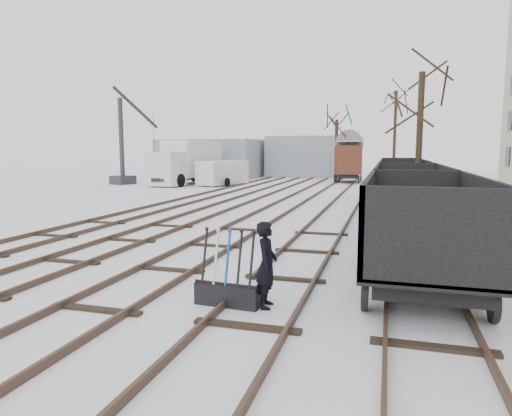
{
  "coord_description": "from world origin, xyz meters",
  "views": [
    {
      "loc": [
        5.23,
        -10.15,
        3.05
      ],
      "look_at": [
        1.26,
        3.55,
        1.2
      ],
      "focal_mm": 32.0,
      "sensor_mm": 36.0,
      "label": 1
    }
  ],
  "objects_px": {
    "ground_frame": "(228,291)",
    "freight_wagon_a": "(421,245)",
    "crane": "(123,159)",
    "lorry": "(186,162)",
    "box_van_wagon": "(349,159)",
    "panel_van": "(223,173)",
    "worker": "(267,265)"
  },
  "relations": [
    {
      "from": "box_van_wagon",
      "to": "crane",
      "type": "distance_m",
      "value": 20.3
    },
    {
      "from": "worker",
      "to": "panel_van",
      "type": "distance_m",
      "value": 30.13
    },
    {
      "from": "freight_wagon_a",
      "to": "crane",
      "type": "distance_m",
      "value": 33.71
    },
    {
      "from": "ground_frame",
      "to": "worker",
      "type": "xyz_separation_m",
      "value": [
        0.75,
        0.1,
        0.56
      ]
    },
    {
      "from": "freight_wagon_a",
      "to": "box_van_wagon",
      "type": "relative_size",
      "value": 1.19
    },
    {
      "from": "lorry",
      "to": "ground_frame",
      "type": "bearing_deg",
      "value": -54.47
    },
    {
      "from": "lorry",
      "to": "crane",
      "type": "xyz_separation_m",
      "value": [
        -5.42,
        -1.23,
        0.27
      ]
    },
    {
      "from": "crane",
      "to": "worker",
      "type": "bearing_deg",
      "value": -31.72
    },
    {
      "from": "ground_frame",
      "to": "lorry",
      "type": "relative_size",
      "value": 0.18
    },
    {
      "from": "panel_van",
      "to": "freight_wagon_a",
      "type": "bearing_deg",
      "value": -40.92
    },
    {
      "from": "ground_frame",
      "to": "crane",
      "type": "xyz_separation_m",
      "value": [
        -19.3,
        26.97,
        1.91
      ]
    },
    {
      "from": "ground_frame",
      "to": "crane",
      "type": "distance_m",
      "value": 33.22
    },
    {
      "from": "freight_wagon_a",
      "to": "box_van_wagon",
      "type": "distance_m",
      "value": 32.85
    },
    {
      "from": "box_van_wagon",
      "to": "crane",
      "type": "bearing_deg",
      "value": -161.49
    },
    {
      "from": "freight_wagon_a",
      "to": "box_van_wagon",
      "type": "xyz_separation_m",
      "value": [
        -4.32,
        32.54,
        1.22
      ]
    },
    {
      "from": "freight_wagon_a",
      "to": "crane",
      "type": "relative_size",
      "value": 0.72
    },
    {
      "from": "panel_van",
      "to": "crane",
      "type": "xyz_separation_m",
      "value": [
        -8.8,
        -1.08,
        1.13
      ]
    },
    {
      "from": "box_van_wagon",
      "to": "lorry",
      "type": "xyz_separation_m",
      "value": [
        -13.26,
        -6.69,
        -0.24
      ]
    },
    {
      "from": "worker",
      "to": "crane",
      "type": "height_order",
      "value": "crane"
    },
    {
      "from": "lorry",
      "to": "box_van_wagon",
      "type": "bearing_deg",
      "value": 36.11
    },
    {
      "from": "crane",
      "to": "lorry",
      "type": "bearing_deg",
      "value": 34.38
    },
    {
      "from": "ground_frame",
      "to": "freight_wagon_a",
      "type": "bearing_deg",
      "value": 36.99
    },
    {
      "from": "crane",
      "to": "box_van_wagon",
      "type": "bearing_deg",
      "value": 44.54
    },
    {
      "from": "worker",
      "to": "box_van_wagon",
      "type": "bearing_deg",
      "value": -4.38
    },
    {
      "from": "lorry",
      "to": "freight_wagon_a",
      "type": "bearing_deg",
      "value": -46.45
    },
    {
      "from": "worker",
      "to": "box_van_wagon",
      "type": "height_order",
      "value": "box_van_wagon"
    },
    {
      "from": "ground_frame",
      "to": "lorry",
      "type": "bearing_deg",
      "value": 120.62
    },
    {
      "from": "box_van_wagon",
      "to": "panel_van",
      "type": "relative_size",
      "value": 1.0
    },
    {
      "from": "freight_wagon_a",
      "to": "panel_van",
      "type": "distance_m",
      "value": 29.35
    },
    {
      "from": "freight_wagon_a",
      "to": "panel_van",
      "type": "xyz_separation_m",
      "value": [
        -14.2,
        25.69,
        0.12
      ]
    },
    {
      "from": "freight_wagon_a",
      "to": "box_van_wagon",
      "type": "bearing_deg",
      "value": 97.55
    },
    {
      "from": "ground_frame",
      "to": "worker",
      "type": "distance_m",
      "value": 0.94
    }
  ]
}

